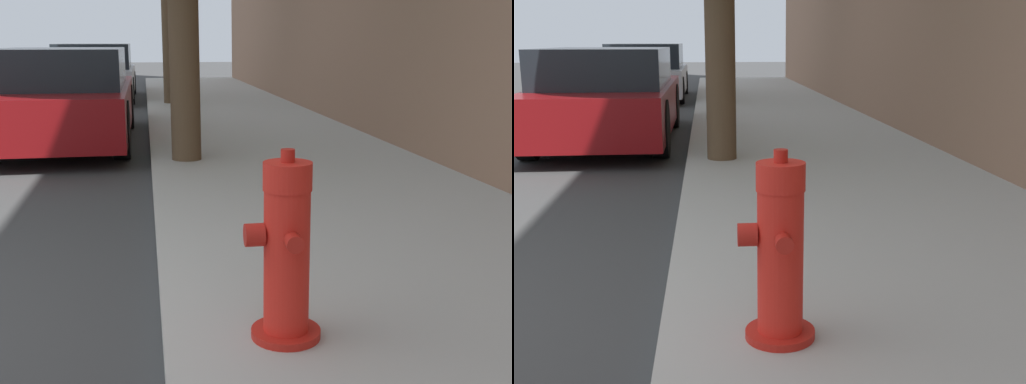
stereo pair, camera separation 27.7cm
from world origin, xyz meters
TOP-DOWN VIEW (x-y plane):
  - sidewalk_slab at (3.53, 0.00)m, footprint 3.00×40.00m
  - fire_hydrant at (2.57, -0.11)m, footprint 0.34×0.34m
  - parked_car_near at (0.91, 6.51)m, footprint 1.77×4.56m
  - parked_car_mid at (0.84, 13.33)m, footprint 1.85×4.46m

SIDE VIEW (x-z plane):
  - sidewalk_slab at x=3.53m, z-range 0.00..0.13m
  - fire_hydrant at x=2.57m, z-range 0.09..0.93m
  - parked_car_mid at x=0.84m, z-range -0.02..1.29m
  - parked_car_near at x=0.91m, z-range -0.01..1.29m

